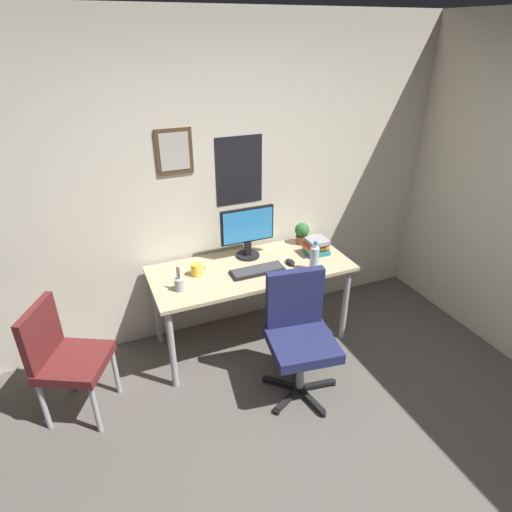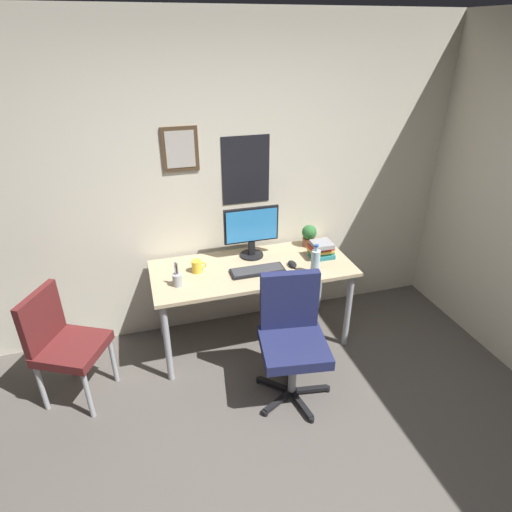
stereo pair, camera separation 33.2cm
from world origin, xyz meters
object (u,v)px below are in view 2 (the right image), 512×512
(monitor, at_px, (251,230))
(book_stack_left, at_px, (321,250))
(computer_mouse, at_px, (292,264))
(office_chair, at_px, (292,332))
(keyboard, at_px, (258,271))
(side_chair, at_px, (62,340))
(pen_cup, at_px, (177,279))
(potted_plant, at_px, (309,235))
(water_bottle, at_px, (315,262))
(coffee_mug_near, at_px, (197,266))

(monitor, distance_m, book_stack_left, 0.61)
(computer_mouse, distance_m, book_stack_left, 0.30)
(office_chair, relative_size, computer_mouse, 8.64)
(monitor, bearing_deg, keyboard, -96.28)
(side_chair, distance_m, monitor, 1.64)
(pen_cup, bearing_deg, keyboard, 2.09)
(potted_plant, bearing_deg, computer_mouse, -131.16)
(keyboard, bearing_deg, pen_cup, -177.91)
(office_chair, bearing_deg, monitor, 94.30)
(water_bottle, relative_size, pen_cup, 1.26)
(side_chair, height_order, book_stack_left, book_stack_left)
(keyboard, height_order, coffee_mug_near, coffee_mug_near)
(computer_mouse, relative_size, coffee_mug_near, 0.93)
(keyboard, xyz_separation_m, pen_cup, (-0.63, -0.02, 0.04))
(computer_mouse, xyz_separation_m, water_bottle, (0.13, -0.16, 0.09))
(monitor, distance_m, pen_cup, 0.75)
(keyboard, height_order, pen_cup, pen_cup)
(potted_plant, relative_size, pen_cup, 0.98)
(monitor, relative_size, potted_plant, 2.36)
(pen_cup, bearing_deg, office_chair, -35.78)
(side_chair, distance_m, keyboard, 1.51)
(office_chair, xyz_separation_m, keyboard, (-0.09, 0.55, 0.22))
(office_chair, xyz_separation_m, water_bottle, (0.33, 0.40, 0.32))
(coffee_mug_near, xyz_separation_m, book_stack_left, (1.04, -0.05, 0.02))
(keyboard, bearing_deg, side_chair, -174.63)
(potted_plant, distance_m, book_stack_left, 0.24)
(side_chair, height_order, water_bottle, water_bottle)
(keyboard, relative_size, computer_mouse, 3.91)
(monitor, xyz_separation_m, book_stack_left, (0.56, -0.19, -0.17))
(office_chair, height_order, keyboard, office_chair)
(office_chair, distance_m, book_stack_left, 0.85)
(book_stack_left, bearing_deg, keyboard, -171.14)
(potted_plant, relative_size, book_stack_left, 0.97)
(monitor, height_order, keyboard, monitor)
(coffee_mug_near, distance_m, book_stack_left, 1.04)
(pen_cup, xyz_separation_m, book_stack_left, (1.22, 0.11, 0.02))
(water_bottle, distance_m, book_stack_left, 0.29)
(monitor, distance_m, computer_mouse, 0.44)
(keyboard, distance_m, potted_plant, 0.66)
(monitor, relative_size, book_stack_left, 2.29)
(monitor, bearing_deg, book_stack_left, -18.98)
(side_chair, bearing_deg, coffee_mug_near, 15.20)
(water_bottle, height_order, coffee_mug_near, water_bottle)
(keyboard, relative_size, water_bottle, 1.70)
(water_bottle, relative_size, potted_plant, 1.29)
(side_chair, bearing_deg, keyboard, 5.37)
(keyboard, bearing_deg, potted_plant, 29.62)
(office_chair, bearing_deg, keyboard, 99.69)
(monitor, relative_size, water_bottle, 1.82)
(computer_mouse, bearing_deg, side_chair, -175.07)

